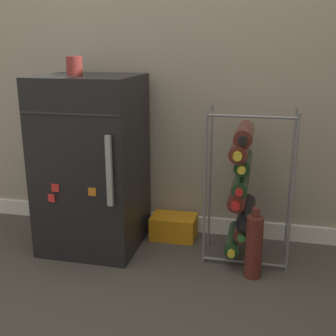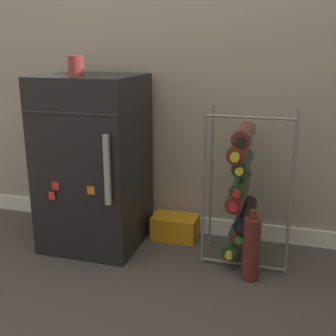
{
  "view_description": "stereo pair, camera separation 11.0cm",
  "coord_description": "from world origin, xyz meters",
  "views": [
    {
      "loc": [
        0.28,
        -1.41,
        0.98
      ],
      "look_at": [
        -0.15,
        0.46,
        0.43
      ],
      "focal_mm": 45.0,
      "sensor_mm": 36.0,
      "label": 1
    },
    {
      "loc": [
        0.39,
        -1.38,
        0.98
      ],
      "look_at": [
        -0.15,
        0.46,
        0.43
      ],
      "focal_mm": 45.0,
      "sensor_mm": 36.0,
      "label": 2
    }
  ],
  "objects": [
    {
      "name": "mini_fridge",
      "position": [
        -0.53,
        0.45,
        0.43
      ],
      "size": [
        0.46,
        0.48,
        0.85
      ],
      "color": "black",
      "rests_on": "ground_plane"
    },
    {
      "name": "fridge_top_cup",
      "position": [
        -0.58,
        0.4,
        0.9
      ],
      "size": [
        0.07,
        0.07,
        0.09
      ],
      "color": "maroon",
      "rests_on": "mini_fridge"
    },
    {
      "name": "wine_rack",
      "position": [
        0.2,
        0.46,
        0.36
      ],
      "size": [
        0.39,
        0.33,
        0.72
      ],
      "color": "slate",
      "rests_on": "ground_plane"
    },
    {
      "name": "loose_bottle_floor",
      "position": [
        0.27,
        0.29,
        0.15
      ],
      "size": [
        0.07,
        0.07,
        0.32
      ],
      "color": "#56231E",
      "rests_on": "ground_plane"
    },
    {
      "name": "ground_plane",
      "position": [
        0.0,
        0.0,
        0.0
      ],
      "size": [
        14.0,
        14.0,
        0.0
      ],
      "primitive_type": "plane",
      "color": "#423D38"
    },
    {
      "name": "soda_box",
      "position": [
        -0.15,
        0.6,
        0.06
      ],
      "size": [
        0.23,
        0.15,
        0.12
      ],
      "color": "orange",
      "rests_on": "ground_plane"
    }
  ]
}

